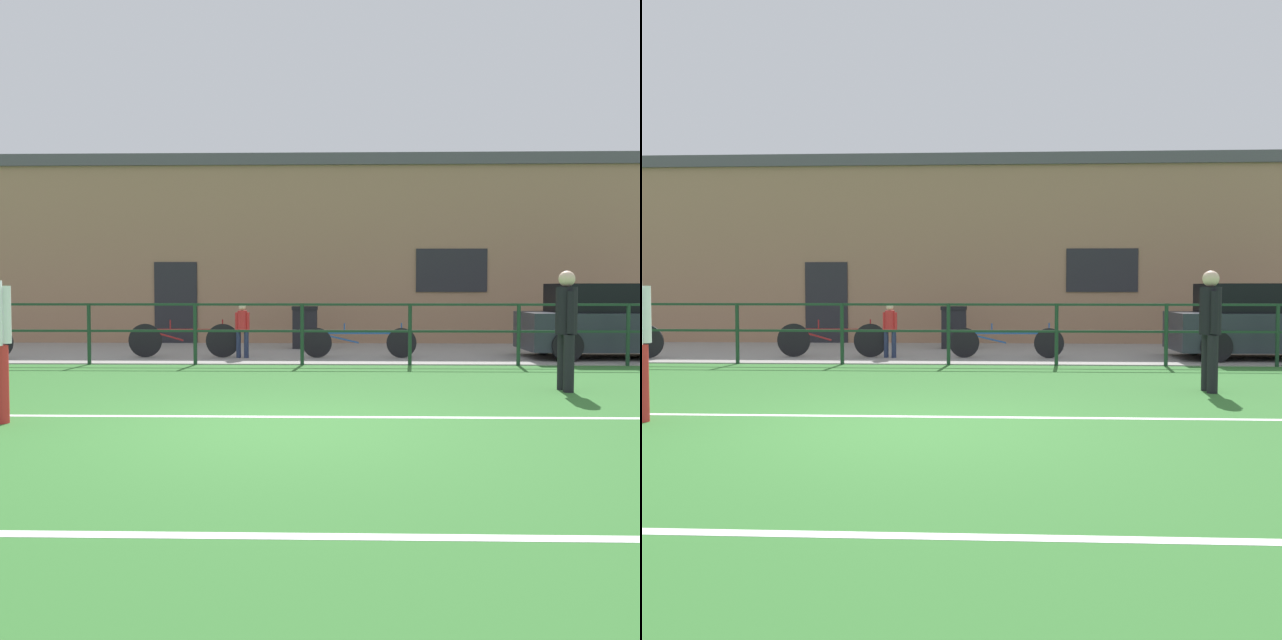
% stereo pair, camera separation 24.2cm
% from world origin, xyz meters
% --- Properties ---
extents(ground, '(60.00, 44.00, 0.04)m').
position_xyz_m(ground, '(0.00, 0.00, -0.02)').
color(ground, '#33702D').
extents(field_line_touchline, '(36.00, 0.11, 0.00)m').
position_xyz_m(field_line_touchline, '(0.00, 0.67, 0.00)').
color(field_line_touchline, white).
rests_on(field_line_touchline, ground).
extents(field_line_hash, '(36.00, 0.11, 0.00)m').
position_xyz_m(field_line_hash, '(0.00, -3.11, 0.00)').
color(field_line_hash, white).
rests_on(field_line_hash, ground).
extents(pavement_strip, '(48.00, 5.00, 0.02)m').
position_xyz_m(pavement_strip, '(0.00, 8.50, 0.01)').
color(pavement_strip, gray).
rests_on(pavement_strip, ground).
extents(perimeter_fence, '(36.07, 0.07, 1.15)m').
position_xyz_m(perimeter_fence, '(0.00, 6.00, 0.75)').
color(perimeter_fence, '#193823').
rests_on(perimeter_fence, ground).
extents(clubhouse_facade, '(28.00, 2.56, 4.86)m').
position_xyz_m(clubhouse_facade, '(-0.00, 12.20, 2.44)').
color(clubhouse_facade, '#A37A5B').
rests_on(clubhouse_facade, ground).
extents(player_goalkeeper, '(0.29, 0.46, 1.67)m').
position_xyz_m(player_goalkeeper, '(3.83, 2.76, 0.95)').
color(player_goalkeeper, black).
rests_on(player_goalkeeper, ground).
extents(spectator_child, '(0.30, 0.19, 1.10)m').
position_xyz_m(spectator_child, '(-1.27, 7.13, 0.65)').
color(spectator_child, '#232D4C').
rests_on(spectator_child, pavement_strip).
extents(parked_car_red, '(3.95, 1.77, 1.50)m').
position_xyz_m(parked_car_red, '(6.36, 7.35, 0.73)').
color(parked_car_red, '#282D38').
rests_on(parked_car_red, pavement_strip).
extents(bicycle_parked_0, '(2.32, 0.04, 0.71)m').
position_xyz_m(bicycle_parked_0, '(1.09, 7.20, 0.34)').
color(bicycle_parked_0, black).
rests_on(bicycle_parked_0, pavement_strip).
extents(bicycle_parked_1, '(2.27, 0.04, 0.77)m').
position_xyz_m(bicycle_parked_1, '(-2.48, 7.20, 0.38)').
color(bicycle_parked_1, black).
rests_on(bicycle_parked_1, pavement_strip).
extents(trash_bin_0, '(0.60, 0.51, 0.98)m').
position_xyz_m(trash_bin_0, '(-0.11, 9.44, 0.52)').
color(trash_bin_0, black).
rests_on(trash_bin_0, pavement_strip).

